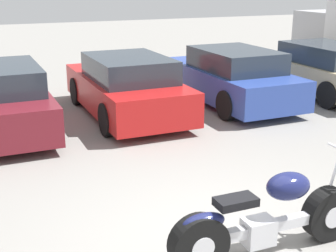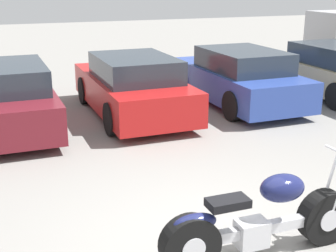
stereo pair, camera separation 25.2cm
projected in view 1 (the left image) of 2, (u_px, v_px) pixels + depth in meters
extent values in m
plane|color=gray|center=(231.00, 245.00, 5.39)|extent=(60.00, 60.00, 0.00)
cylinder|color=black|center=(328.00, 214.00, 5.44)|extent=(0.64, 0.21, 0.64)
cylinder|color=silver|center=(328.00, 214.00, 5.44)|extent=(0.26, 0.22, 0.26)
cylinder|color=black|center=(199.00, 244.00, 4.82)|extent=(0.64, 0.21, 0.64)
cylinder|color=silver|center=(199.00, 244.00, 4.82)|extent=(0.26, 0.22, 0.26)
cube|color=silver|center=(267.00, 227.00, 5.13)|extent=(1.28, 0.12, 0.12)
cube|color=silver|center=(258.00, 232.00, 5.09)|extent=(0.34, 0.24, 0.30)
ellipsoid|color=#191E4C|center=(288.00, 186.00, 5.08)|extent=(0.52, 0.36, 0.30)
cube|color=black|center=(236.00, 202.00, 4.85)|extent=(0.44, 0.24, 0.09)
ellipsoid|color=#191E4C|center=(204.00, 222.00, 4.77)|extent=(0.48, 0.20, 0.20)
cylinder|color=silver|center=(332.00, 180.00, 5.44)|extent=(0.22, 0.04, 0.75)
cylinder|color=silver|center=(233.00, 237.00, 5.16)|extent=(1.28, 0.09, 0.08)
cube|color=maroon|center=(0.00, 104.00, 9.43)|extent=(1.76, 4.24, 0.69)
cylinder|color=black|center=(33.00, 96.00, 10.95)|extent=(0.20, 0.66, 0.66)
cylinder|color=black|center=(53.00, 126.00, 8.65)|extent=(0.20, 0.66, 0.66)
cube|color=red|center=(126.00, 92.00, 10.48)|extent=(1.76, 4.24, 0.69)
cube|color=#28333D|center=(129.00, 68.00, 10.08)|extent=(1.55, 2.21, 0.49)
cylinder|color=black|center=(77.00, 91.00, 11.38)|extent=(0.20, 0.66, 0.66)
cylinder|color=black|center=(140.00, 85.00, 12.00)|extent=(0.20, 0.66, 0.66)
cylinder|color=black|center=(107.00, 120.00, 9.08)|extent=(0.20, 0.66, 0.66)
cylinder|color=black|center=(184.00, 111.00, 9.70)|extent=(0.20, 0.66, 0.66)
cube|color=#2D479E|center=(229.00, 82.00, 11.51)|extent=(1.76, 4.24, 0.69)
cube|color=#28333D|center=(236.00, 60.00, 11.11)|extent=(1.55, 2.21, 0.49)
cylinder|color=black|center=(177.00, 82.00, 12.41)|extent=(0.20, 0.66, 0.66)
cylinder|color=black|center=(230.00, 77.00, 13.03)|extent=(0.20, 0.66, 0.66)
cylinder|color=black|center=(227.00, 105.00, 10.11)|extent=(0.20, 0.66, 0.66)
cylinder|color=black|center=(289.00, 98.00, 10.73)|extent=(0.20, 0.66, 0.66)
cube|color=#C6B284|center=(319.00, 74.00, 12.41)|extent=(1.76, 4.24, 0.69)
cube|color=#28333D|center=(328.00, 54.00, 12.01)|extent=(1.55, 2.21, 0.49)
cylinder|color=black|center=(264.00, 75.00, 13.31)|extent=(0.20, 0.66, 0.66)
cylinder|color=black|center=(311.00, 71.00, 13.93)|extent=(0.20, 0.66, 0.66)
cylinder|color=black|center=(329.00, 95.00, 11.01)|extent=(0.20, 0.66, 0.66)
cube|color=#B2B2B7|center=(333.00, 33.00, 15.55)|extent=(2.11, 1.61, 1.44)
cylinder|color=black|center=(306.00, 57.00, 15.39)|extent=(0.24, 0.95, 0.95)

